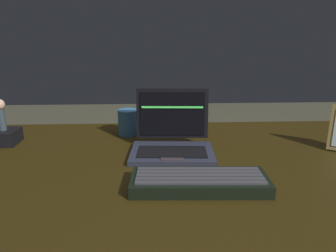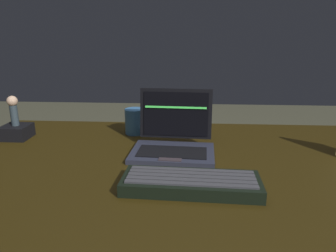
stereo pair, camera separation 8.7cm
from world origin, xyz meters
TOP-DOWN VIEW (x-y plane):
  - desk at (0.00, 0.00)m, footprint 1.52×0.81m
  - laptop_front at (-0.10, 0.08)m, footprint 0.25×0.20m
  - external_keyboard at (-0.05, -0.15)m, footprint 0.32×0.13m
  - figurine_stand at (-0.64, 0.18)m, footprint 0.09×0.09m
  - figurine at (-0.64, 0.18)m, footprint 0.03×0.03m
  - coffee_mug at (-0.24, 0.26)m, footprint 0.11×0.07m

SIDE VIEW (x-z plane):
  - desk at x=0.00m, z-range 0.25..0.96m
  - external_keyboard at x=-0.05m, z-range 0.71..0.75m
  - figurine_stand at x=-0.64m, z-range 0.71..0.76m
  - laptop_front at x=-0.10m, z-range 0.66..0.84m
  - coffee_mug at x=-0.24m, z-range 0.71..0.80m
  - figurine at x=-0.64m, z-range 0.77..0.87m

